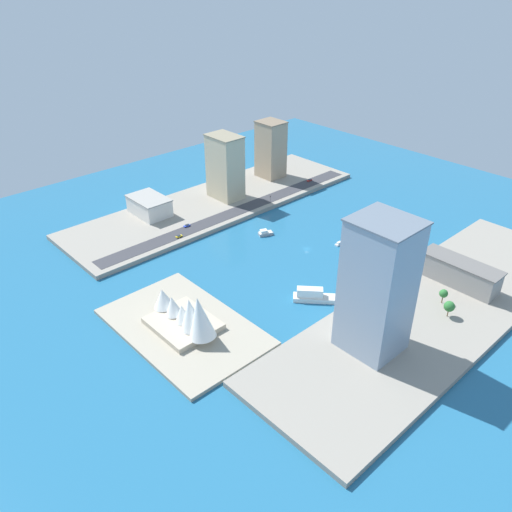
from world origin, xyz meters
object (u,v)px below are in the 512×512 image
(ferry_white_commuter, at_px, (315,296))
(office_block_beige, at_px, (225,167))
(water_taxi_orange, at_px, (364,226))
(pickup_red, at_px, (310,180))
(opera_landmark, at_px, (187,315))
(traffic_light_waterfront, at_px, (270,198))
(taxi_yellow_cab, at_px, (179,236))
(hotel_broad_white, at_px, (149,206))
(tower_tall_glass, at_px, (378,287))
(apartment_midrise_tan, at_px, (271,149))
(yacht_sleek_gray, at_px, (265,233))
(patrol_launch_navy, at_px, (360,275))
(hatchback_blue, at_px, (187,226))
(carpark_squat_concrete, at_px, (460,273))
(sailboat_small_white, at_px, (340,243))

(ferry_white_commuter, relative_size, office_block_beige, 0.51)
(water_taxi_orange, bearing_deg, pickup_red, -21.04)
(opera_landmark, bearing_deg, traffic_light_waterfront, -59.65)
(pickup_red, bearing_deg, taxi_yellow_cab, 92.88)
(hotel_broad_white, height_order, tower_tall_glass, tower_tall_glass)
(taxi_yellow_cab, bearing_deg, apartment_midrise_tan, -72.80)
(ferry_white_commuter, distance_m, yacht_sleek_gray, 81.82)
(patrol_launch_navy, distance_m, pickup_red, 144.25)
(pickup_red, distance_m, hatchback_blue, 124.88)
(yacht_sleek_gray, height_order, hotel_broad_white, hotel_broad_white)
(opera_landmark, bearing_deg, office_block_beige, -46.71)
(office_block_beige, bearing_deg, patrol_launch_navy, 174.91)
(apartment_midrise_tan, xyz_separation_m, carpark_squat_concrete, (-193.12, 36.56, -16.14))
(pickup_red, bearing_deg, tower_tall_glass, 140.09)
(sailboat_small_white, relative_size, patrol_launch_navy, 0.74)
(ferry_white_commuter, xyz_separation_m, hotel_broad_white, (151.61, 10.23, 6.78))
(ferry_white_commuter, xyz_separation_m, apartment_midrise_tan, (145.39, -106.29, 23.75))
(apartment_midrise_tan, relative_size, office_block_beige, 0.96)
(water_taxi_orange, xyz_separation_m, traffic_light_waterfront, (69.05, 25.16, 6.18))
(patrol_launch_navy, xyz_separation_m, opera_landmark, (27.60, 106.79, 9.69))
(yacht_sleek_gray, bearing_deg, tower_tall_glass, 159.47)
(yacht_sleek_gray, relative_size, office_block_beige, 0.23)
(yacht_sleek_gray, bearing_deg, apartment_midrise_tan, -46.01)
(sailboat_small_white, xyz_separation_m, hatchback_blue, (85.32, 63.73, 3.14))
(sailboat_small_white, distance_m, carpark_squat_concrete, 80.05)
(patrol_launch_navy, bearing_deg, apartment_midrise_tan, -24.86)
(sailboat_small_white, distance_m, hotel_broad_white, 140.11)
(tower_tall_glass, height_order, apartment_midrise_tan, tower_tall_glass)
(ferry_white_commuter, bearing_deg, traffic_light_waterfront, -32.50)
(patrol_launch_navy, bearing_deg, ferry_white_commuter, 86.21)
(taxi_yellow_cab, bearing_deg, carpark_squat_concrete, -151.12)
(sailboat_small_white, height_order, office_block_beige, office_block_beige)
(apartment_midrise_tan, distance_m, opera_landmark, 213.17)
(water_taxi_orange, bearing_deg, ferry_white_commuter, 111.12)
(taxi_yellow_cab, bearing_deg, pickup_red, -87.12)
(ferry_white_commuter, distance_m, tower_tall_glass, 58.53)
(yacht_sleek_gray, relative_size, carpark_squat_concrete, 0.25)
(ferry_white_commuter, xyz_separation_m, taxi_yellow_cab, (107.55, 15.92, 1.11))
(yacht_sleek_gray, distance_m, hatchback_blue, 55.14)
(hatchback_blue, xyz_separation_m, traffic_light_waterfront, (-12.10, -69.30, 3.46))
(hotel_broad_white, height_order, taxi_yellow_cab, hotel_broad_white)
(traffic_light_waterfront, bearing_deg, ferry_white_commuter, 147.50)
(sailboat_small_white, distance_m, taxi_yellow_cab, 108.37)
(carpark_squat_concrete, bearing_deg, sailboat_small_white, 6.31)
(tower_tall_glass, bearing_deg, taxi_yellow_cab, 1.44)
(traffic_light_waterfront, bearing_deg, patrol_launch_navy, 164.94)
(pickup_red, height_order, traffic_light_waterfront, traffic_light_waterfront)
(sailboat_small_white, xyz_separation_m, water_taxi_orange, (4.17, -30.73, 0.43))
(water_taxi_orange, relative_size, tower_tall_glass, 0.25)
(office_block_beige, bearing_deg, sailboat_small_white, -174.21)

